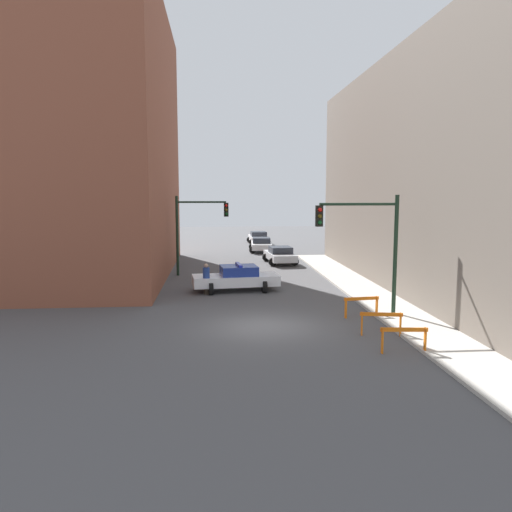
{
  "coord_description": "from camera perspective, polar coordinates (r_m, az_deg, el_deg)",
  "views": [
    {
      "loc": [
        -1.95,
        -19.7,
        5.42
      ],
      "look_at": [
        0.16,
        5.78,
        2.16
      ],
      "focal_mm": 35.0,
      "sensor_mm": 36.0,
      "label": 1
    }
  ],
  "objects": [
    {
      "name": "traffic_light_far",
      "position": [
        32.8,
        -7.1,
        3.68
      ],
      "size": [
        3.44,
        0.35,
        5.2
      ],
      "color": "black",
      "rests_on": "ground_plane"
    },
    {
      "name": "parked_car_far",
      "position": [
        52.96,
        0.28,
        2.13
      ],
      "size": [
        2.34,
        4.34,
        1.31
      ],
      "rotation": [
        0.0,
        0.0,
        0.02
      ],
      "color": "silver",
      "rests_on": "ground_plane"
    },
    {
      "name": "parked_car_mid",
      "position": [
        45.94,
        0.61,
        1.35
      ],
      "size": [
        2.44,
        4.4,
        1.31
      ],
      "rotation": [
        0.0,
        0.0,
        -0.06
      ],
      "color": "silver",
      "rests_on": "ground_plane"
    },
    {
      "name": "ground_plane",
      "position": [
        20.52,
        0.9,
        -8.03
      ],
      "size": [
        120.0,
        120.0,
        0.0
      ],
      "primitive_type": "plane",
      "color": "#4C4C4F"
    },
    {
      "name": "building_right",
      "position": [
        31.69,
        24.53,
        8.45
      ],
      "size": [
        12.0,
        28.0,
        12.85
      ],
      "color": "#6B6056",
      "rests_on": "ground_plane"
    },
    {
      "name": "building_corner_left",
      "position": [
        35.31,
        -21.74,
        12.01
      ],
      "size": [
        14.0,
        20.0,
        17.29
      ],
      "color": "brown",
      "rests_on": "ground_plane"
    },
    {
      "name": "pedestrian_crossing",
      "position": [
        26.77,
        -5.7,
        -2.56
      ],
      "size": [
        0.46,
        0.46,
        1.66
      ],
      "rotation": [
        0.0,
        0.0,
        5.04
      ],
      "color": "#382D23",
      "rests_on": "ground_plane"
    },
    {
      "name": "barrier_back",
      "position": [
        22.3,
        11.96,
        -5.32
      ],
      "size": [
        1.59,
        0.33,
        0.9
      ],
      "rotation": [
        0.0,
        0.0,
        0.12
      ],
      "color": "orange",
      "rests_on": "ground_plane"
    },
    {
      "name": "sidewalk_right",
      "position": [
        21.98,
        17.34,
        -7.17
      ],
      "size": [
        2.4,
        44.0,
        0.12
      ],
      "color": "#B2ADA3",
      "rests_on": "ground_plane"
    },
    {
      "name": "police_car",
      "position": [
        27.63,
        -2.26,
        -2.51
      ],
      "size": [
        4.88,
        2.69,
        1.52
      ],
      "rotation": [
        0.0,
        0.0,
        1.68
      ],
      "color": "white",
      "rests_on": "ground_plane"
    },
    {
      "name": "traffic_light_near",
      "position": [
        22.14,
        12.86,
        2.2
      ],
      "size": [
        3.64,
        0.35,
        5.2
      ],
      "color": "black",
      "rests_on": "sidewalk_right"
    },
    {
      "name": "barrier_mid",
      "position": [
        19.66,
        14.12,
        -7.09
      ],
      "size": [
        1.58,
        0.42,
        0.9
      ],
      "rotation": [
        0.0,
        0.0,
        -0.18
      ],
      "color": "orange",
      "rests_on": "ground_plane"
    },
    {
      "name": "parked_car_near",
      "position": [
        38.28,
        2.77,
        0.15
      ],
      "size": [
        2.5,
        4.43,
        1.31
      ],
      "rotation": [
        0.0,
        0.0,
        0.08
      ],
      "color": "silver",
      "rests_on": "ground_plane"
    },
    {
      "name": "barrier_front",
      "position": [
        17.74,
        16.55,
        -8.74
      ],
      "size": [
        1.6,
        0.3,
        0.9
      ],
      "rotation": [
        0.0,
        0.0,
        -0.1
      ],
      "color": "orange",
      "rests_on": "ground_plane"
    }
  ]
}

